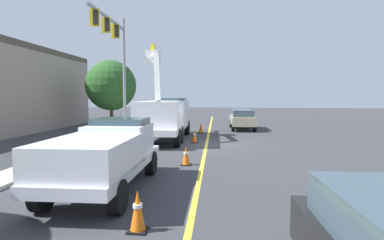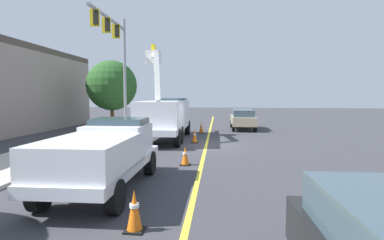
# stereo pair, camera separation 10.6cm
# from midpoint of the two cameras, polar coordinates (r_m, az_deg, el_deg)

# --- Properties ---
(ground) EXTENTS (120.00, 120.00, 0.00)m
(ground) POSITION_cam_midpoint_polar(r_m,az_deg,el_deg) (17.50, 2.89, -4.77)
(ground) COLOR #38383D
(sidewalk_far_side) EXTENTS (60.10, 6.29, 0.12)m
(sidewalk_far_side) POSITION_cam_midpoint_polar(r_m,az_deg,el_deg) (19.33, -20.41, -3.98)
(sidewalk_far_side) COLOR #B2ADA3
(sidewalk_far_side) RESTS_ON ground
(lane_centre_stripe) EXTENTS (49.96, 2.40, 0.01)m
(lane_centre_stripe) POSITION_cam_midpoint_polar(r_m,az_deg,el_deg) (17.50, 2.89, -4.75)
(lane_centre_stripe) COLOR yellow
(lane_centre_stripe) RESTS_ON ground
(utility_bucket_truck) EXTENTS (8.30, 3.11, 6.42)m
(utility_bucket_truck) POSITION_cam_midpoint_polar(r_m,az_deg,el_deg) (19.76, -4.83, 0.96)
(utility_bucket_truck) COLOR white
(utility_bucket_truck) RESTS_ON ground
(service_pickup_truck) EXTENTS (5.69, 2.39, 2.06)m
(service_pickup_truck) POSITION_cam_midpoint_polar(r_m,az_deg,el_deg) (9.41, -15.94, -6.01)
(service_pickup_truck) COLOR white
(service_pickup_truck) RESTS_ON ground
(passing_minivan) EXTENTS (4.88, 2.12, 1.69)m
(passing_minivan) POSITION_cam_midpoint_polar(r_m,az_deg,el_deg) (26.11, 9.68, 0.37)
(passing_minivan) COLOR tan
(passing_minivan) RESTS_ON ground
(traffic_cone_leading) EXTENTS (0.40, 0.40, 0.88)m
(traffic_cone_leading) POSITION_cam_midpoint_polar(r_m,az_deg,el_deg) (6.63, -10.37, -16.53)
(traffic_cone_leading) COLOR black
(traffic_cone_leading) RESTS_ON ground
(traffic_cone_mid_front) EXTENTS (0.40, 0.40, 0.77)m
(traffic_cone_mid_front) POSITION_cam_midpoint_polar(r_m,az_deg,el_deg) (12.40, -1.04, -6.80)
(traffic_cone_mid_front) COLOR black
(traffic_cone_mid_front) RESTS_ON ground
(traffic_cone_mid_rear) EXTENTS (0.40, 0.40, 0.80)m
(traffic_cone_mid_rear) POSITION_cam_midpoint_polar(r_m,az_deg,el_deg) (18.31, 0.66, -3.10)
(traffic_cone_mid_rear) COLOR black
(traffic_cone_mid_rear) RESTS_ON ground
(traffic_cone_trailing) EXTENTS (0.40, 0.40, 0.89)m
(traffic_cone_trailing) POSITION_cam_midpoint_polar(r_m,az_deg,el_deg) (23.15, 1.90, -1.41)
(traffic_cone_trailing) COLOR black
(traffic_cone_trailing) RESTS_ON ground
(traffic_signal_mast) EXTENTS (6.66, 0.73, 8.79)m
(traffic_signal_mast) POSITION_cam_midpoint_polar(r_m,az_deg,el_deg) (22.70, -14.04, 12.90)
(traffic_signal_mast) COLOR gray
(traffic_signal_mast) RESTS_ON ground
(street_tree_right) EXTENTS (4.54, 4.54, 6.08)m
(street_tree_right) POSITION_cam_midpoint_polar(r_m,az_deg,el_deg) (28.52, -14.84, 6.32)
(street_tree_right) COLOR brown
(street_tree_right) RESTS_ON ground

